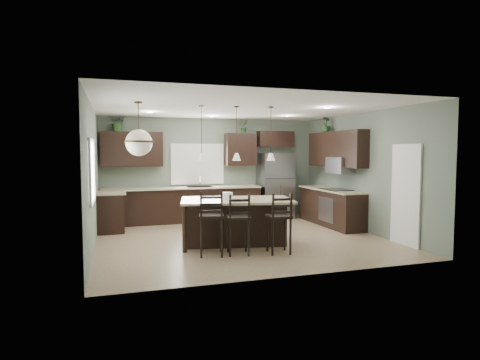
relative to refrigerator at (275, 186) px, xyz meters
name	(u,v)px	position (x,y,z in m)	size (l,w,h in m)	color
ground	(241,239)	(-1.77, -2.36, -0.93)	(6.00, 6.00, 0.00)	#9E8466
pantry_door	(406,195)	(1.20, -3.91, 0.09)	(0.04, 0.82, 2.04)	white
window_back	(197,164)	(-2.17, 0.38, 0.62)	(1.35, 0.02, 1.00)	white
window_left	(91,171)	(-4.76, -3.16, 0.62)	(0.02, 1.10, 1.00)	white
left_return_cabs	(111,213)	(-4.47, -0.66, -0.48)	(0.60, 0.90, 0.90)	black
left_return_countertop	(111,193)	(-4.45, -0.66, -0.01)	(0.66, 0.96, 0.04)	beige
back_lower_cabs	(183,205)	(-2.62, 0.09, -0.48)	(4.20, 0.60, 0.90)	black
back_countertop	(183,188)	(-2.62, 0.07, -0.01)	(4.20, 0.66, 0.04)	beige
sink_inset	(200,187)	(-2.17, 0.07, 0.01)	(0.70, 0.45, 0.01)	gray
faucet	(200,182)	(-2.17, 0.04, 0.16)	(0.02, 0.02, 0.28)	silver
back_upper_left	(132,149)	(-3.92, 0.22, 1.02)	(1.55, 0.34, 0.90)	black
back_upper_right	(241,149)	(-0.97, 0.22, 1.02)	(0.85, 0.34, 0.90)	black
fridge_header	(275,139)	(0.08, 0.22, 1.32)	(1.05, 0.34, 0.45)	black
right_lower_cabs	(331,208)	(0.93, -1.48, -0.48)	(0.60, 2.35, 0.90)	black
right_countertop	(330,189)	(0.91, -1.48, -0.01)	(0.66, 2.35, 0.04)	beige
cooktop	(336,189)	(0.91, -1.76, 0.02)	(0.58, 0.75, 0.02)	black
wall_oven_front	(326,210)	(0.62, -1.76, -0.48)	(0.01, 0.72, 0.60)	gray
right_upper_cabs	(336,149)	(1.06, -1.48, 1.02)	(0.34, 2.35, 0.90)	black
microwave	(340,165)	(1.01, -1.76, 0.62)	(0.40, 0.75, 0.40)	gray
refrigerator	(275,186)	(0.00, 0.00, 0.00)	(0.90, 0.74, 1.85)	#929199
kitchen_island	(237,222)	(-2.02, -2.82, -0.46)	(2.22, 1.26, 0.92)	black
serving_dish	(227,196)	(-2.21, -2.78, 0.07)	(0.24, 0.24, 0.14)	white
bar_stool_left	(211,223)	(-2.72, -3.54, -0.33)	(0.44, 0.44, 1.19)	black
bar_stool_center	(238,224)	(-2.23, -3.62, -0.36)	(0.42, 0.42, 1.13)	black
bar_stool_right	(279,223)	(-1.49, -3.76, -0.36)	(0.42, 0.42, 1.13)	black
pendant_left	(202,133)	(-2.70, -2.69, 1.32)	(0.17, 0.17, 1.10)	silver
pendant_center	(237,133)	(-2.02, -2.82, 1.32)	(0.17, 0.17, 1.10)	silver
pendant_right	(271,134)	(-1.33, -2.95, 1.32)	(0.17, 0.17, 1.10)	silver
chandelier	(139,129)	(-3.93, -2.94, 1.38)	(0.53, 0.53, 0.99)	#F2E1C6
plant_back_left	(118,122)	(-4.26, 0.19, 1.71)	(0.42, 0.37, 0.47)	#26471F
plant_back_right	(244,126)	(-0.87, 0.19, 1.67)	(0.22, 0.17, 0.39)	#2A5224
plant_right_wall	(326,125)	(1.03, -1.00, 1.68)	(0.23, 0.23, 0.41)	#264F22
room_shell	(241,160)	(-1.77, -2.36, 0.77)	(6.00, 6.00, 6.00)	slate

